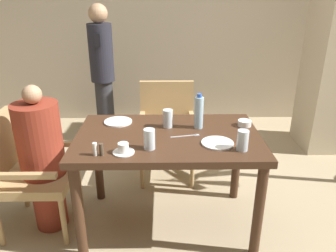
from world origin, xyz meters
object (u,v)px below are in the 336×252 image
(plate_main_left, at_px, (217,143))
(teacup_with_saucer, at_px, (123,149))
(plate_main_right, at_px, (118,122))
(glass_tall_near, at_px, (149,139))
(glass_tall_far, at_px, (243,140))
(standing_host, at_px, (103,72))
(chair_left_side, at_px, (25,168))
(chair_far_side, at_px, (167,125))
(water_bottle, at_px, (199,112))
(bowl_small, at_px, (245,123))
(diner_in_left_chair, at_px, (43,158))
(glass_tall_mid, at_px, (168,119))

(plate_main_left, relative_size, teacup_with_saucer, 1.57)
(plate_main_right, bearing_deg, glass_tall_near, -60.23)
(glass_tall_near, distance_m, glass_tall_far, 0.60)
(standing_host, relative_size, plate_main_right, 7.35)
(chair_left_side, bearing_deg, plate_main_left, -6.41)
(standing_host, height_order, teacup_with_saucer, standing_host)
(teacup_with_saucer, bearing_deg, glass_tall_far, 2.15)
(plate_main_left, bearing_deg, glass_tall_near, -171.94)
(teacup_with_saucer, xyz_separation_m, glass_tall_far, (0.76, 0.03, 0.04))
(chair_far_side, height_order, plate_main_right, chair_far_side)
(water_bottle, xyz_separation_m, glass_tall_near, (-0.35, -0.35, -0.05))
(glass_tall_near, bearing_deg, chair_far_side, 83.17)
(chair_far_side, bearing_deg, chair_left_side, -142.53)
(bowl_small, height_order, glass_tall_far, glass_tall_far)
(chair_far_side, distance_m, plate_main_right, 0.74)
(chair_far_side, distance_m, plate_main_left, 1.06)
(diner_in_left_chair, xyz_separation_m, glass_tall_near, (0.80, -0.22, 0.25))
(glass_tall_far, bearing_deg, water_bottle, 122.97)
(diner_in_left_chair, height_order, chair_far_side, diner_in_left_chair)
(plate_main_right, relative_size, glass_tall_far, 1.59)
(water_bottle, relative_size, glass_tall_near, 1.94)
(plate_main_left, relative_size, glass_tall_near, 1.59)
(chair_far_side, distance_m, glass_tall_near, 1.09)
(chair_far_side, bearing_deg, standing_host, 133.25)
(chair_far_side, bearing_deg, glass_tall_far, -66.00)
(plate_main_right, height_order, glass_tall_near, glass_tall_near)
(bowl_small, bearing_deg, plate_main_left, -128.95)
(plate_main_right, bearing_deg, chair_left_side, -160.40)
(glass_tall_mid, bearing_deg, teacup_with_saucer, -124.23)
(glass_tall_mid, distance_m, glass_tall_far, 0.61)
(water_bottle, xyz_separation_m, glass_tall_far, (0.24, -0.38, -0.05))
(standing_host, relative_size, glass_tall_near, 11.70)
(bowl_small, xyz_separation_m, glass_tall_mid, (-0.58, -0.01, 0.05))
(plate_main_right, xyz_separation_m, glass_tall_mid, (0.39, -0.10, 0.06))
(chair_left_side, bearing_deg, glass_tall_near, -13.23)
(plate_main_left, xyz_separation_m, teacup_with_saucer, (-0.62, -0.12, 0.02))
(water_bottle, height_order, glass_tall_near, water_bottle)
(plate_main_left, distance_m, glass_tall_near, 0.46)
(diner_in_left_chair, relative_size, bowl_small, 11.27)
(bowl_small, relative_size, water_bottle, 0.38)
(bowl_small, bearing_deg, standing_host, 132.53)
(water_bottle, distance_m, glass_tall_near, 0.50)
(glass_tall_near, bearing_deg, diner_in_left_chair, 164.54)
(chair_far_side, relative_size, water_bottle, 3.43)
(chair_far_side, distance_m, standing_host, 1.12)
(chair_left_side, bearing_deg, bowl_small, 5.47)
(bowl_small, relative_size, glass_tall_mid, 0.74)
(water_bottle, bearing_deg, chair_left_side, -174.39)
(chair_left_side, relative_size, glass_tall_mid, 6.64)
(diner_in_left_chair, bearing_deg, chair_far_side, 41.46)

